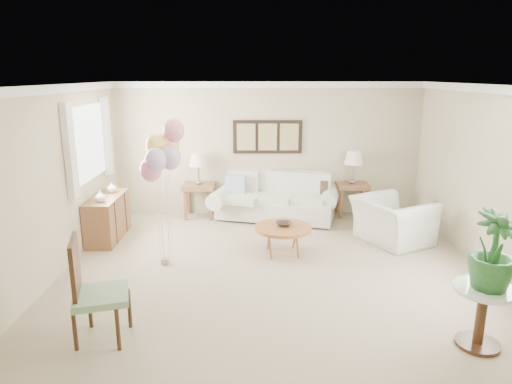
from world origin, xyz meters
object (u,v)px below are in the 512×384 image
Objects in this scene: sofa at (276,201)px; accent_chair at (92,288)px; armchair at (392,221)px; coffee_table at (283,229)px; balloon_cluster at (163,152)px.

sofa is 4.69m from accent_chair.
accent_chair is at bearing 99.57° from armchair.
balloon_cluster reaches higher than coffee_table.
sofa reaches higher than coffee_table.
balloon_cluster is (0.40, 1.97, 1.10)m from accent_chair.
coffee_table is 0.41× the size of balloon_cluster.
sofa is 3.09m from balloon_cluster.
sofa is at bearing 28.77° from armchair.
coffee_table is 2.18m from balloon_cluster.
armchair is 0.53× the size of balloon_cluster.
coffee_table is at bearing 79.32° from armchair.
armchair is 1.02× the size of accent_chair.
sofa reaches higher than armchair.
accent_chair reaches higher than sofa.
armchair is (1.85, 0.52, -0.04)m from coffee_table.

